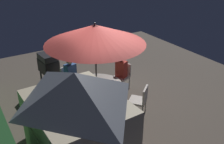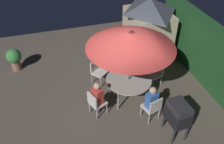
% 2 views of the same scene
% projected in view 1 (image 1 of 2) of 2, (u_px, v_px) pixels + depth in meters
% --- Properties ---
extents(ground_plane, '(11.00, 11.00, 0.00)m').
position_uv_depth(ground_plane, '(109.00, 103.00, 8.05)').
color(ground_plane, brown).
extents(garden_shed, '(2.02, 1.68, 2.50)m').
position_uv_depth(garden_shed, '(78.00, 132.00, 4.83)').
color(garden_shed, '#C6B793').
rests_on(garden_shed, ground).
extents(patio_table, '(1.54, 1.54, 0.73)m').
position_uv_depth(patio_table, '(97.00, 86.00, 7.61)').
color(patio_table, '#B2ADA3').
rests_on(patio_table, ground).
extents(patio_umbrella, '(2.76, 2.76, 2.59)m').
position_uv_depth(patio_umbrella, '(95.00, 34.00, 6.91)').
color(patio_umbrella, '#4C4C51').
rests_on(patio_umbrella, ground).
extents(bbq_grill, '(0.74, 0.55, 1.20)m').
position_uv_depth(bbq_grill, '(48.00, 64.00, 8.66)').
color(bbq_grill, black).
rests_on(bbq_grill, ground).
extents(chair_near_shed, '(0.60, 0.61, 0.90)m').
position_uv_depth(chair_near_shed, '(123.00, 74.00, 8.69)').
color(chair_near_shed, silver).
rests_on(chair_near_shed, ground).
extents(chair_far_side, '(0.57, 0.57, 0.90)m').
position_uv_depth(chair_far_side, '(69.00, 78.00, 8.46)').
color(chair_far_side, silver).
rests_on(chair_far_side, ground).
extents(chair_toward_hedge, '(0.57, 0.57, 0.90)m').
position_uv_depth(chair_toward_hedge, '(64.00, 108.00, 6.87)').
color(chair_toward_hedge, silver).
rests_on(chair_toward_hedge, ground).
extents(chair_toward_house, '(0.65, 0.65, 0.90)m').
position_uv_depth(chair_toward_house, '(141.00, 99.00, 7.28)').
color(chair_toward_house, silver).
rests_on(chair_toward_house, ground).
extents(person_in_red, '(0.41, 0.35, 1.26)m').
position_uv_depth(person_in_red, '(121.00, 68.00, 8.52)').
color(person_in_red, '#CC3D33').
rests_on(person_in_red, ground).
extents(person_in_blue, '(0.32, 0.39, 1.26)m').
position_uv_depth(person_in_blue, '(70.00, 71.00, 8.29)').
color(person_in_blue, '#3866B2').
rests_on(person_in_blue, ground).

